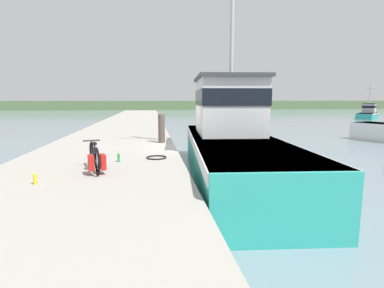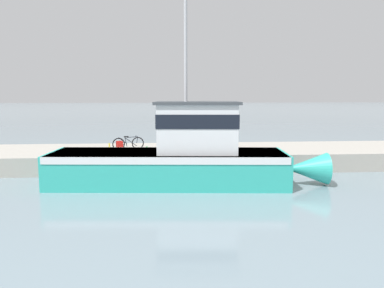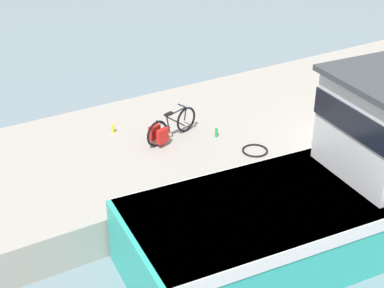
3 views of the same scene
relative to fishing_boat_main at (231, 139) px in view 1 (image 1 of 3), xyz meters
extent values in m
plane|color=gray|center=(-1.27, 1.32, -1.33)|extent=(320.00, 320.00, 0.00)
cube|color=#A39E93|center=(-4.56, 1.32, -0.87)|extent=(5.18, 80.00, 0.93)
cube|color=#567047|center=(28.73, 72.38, -0.13)|extent=(180.00, 5.00, 2.42)
cube|color=teal|center=(-0.05, -0.63, -0.60)|extent=(3.68, 10.37, 1.46)
cone|color=teal|center=(0.45, 5.34, -0.60)|extent=(1.54, 1.94, 1.39)
cube|color=silver|center=(-0.05, -0.63, -0.02)|extent=(3.72, 10.17, 0.29)
cube|color=silver|center=(0.05, 0.63, 1.15)|extent=(2.54, 3.48, 2.05)
cube|color=black|center=(0.05, 0.63, 1.51)|extent=(2.59, 3.55, 0.57)
cube|color=#3D4247|center=(0.05, 0.63, 2.24)|extent=(2.74, 3.75, 0.12)
cube|color=teal|center=(28.64, 29.45, -0.93)|extent=(6.27, 6.11, 0.81)
cone|color=teal|center=(31.52, 32.19, -0.93)|extent=(1.41, 1.40, 0.77)
cube|color=silver|center=(28.64, 29.45, -0.60)|extent=(6.20, 6.05, 0.16)
cube|color=silver|center=(29.25, 30.03, 0.13)|extent=(2.38, 2.38, 1.30)
cube|color=black|center=(29.25, 30.03, 0.36)|extent=(2.43, 2.43, 0.36)
cube|color=#3D4247|center=(29.25, 30.03, 0.84)|extent=(2.57, 2.57, 0.12)
cylinder|color=#B2B2B7|center=(29.06, 29.85, 2.31)|extent=(0.14, 0.14, 2.83)
cylinder|color=#B2B2B7|center=(29.06, 29.85, 3.02)|extent=(1.33, 1.39, 0.10)
torus|color=black|center=(-4.22, -3.24, -0.06)|extent=(0.25, 0.66, 0.68)
torus|color=black|center=(-4.53, -2.23, -0.06)|extent=(0.25, 0.66, 0.68)
cylinder|color=#232833|center=(-4.27, -3.08, -0.14)|extent=(0.14, 0.35, 0.19)
cylinder|color=#232833|center=(-4.34, -2.86, 0.04)|extent=(0.08, 0.15, 0.52)
cylinder|color=#232833|center=(-4.29, -3.03, 0.12)|extent=(0.17, 0.46, 0.38)
cylinder|color=#232833|center=(-4.42, -2.60, 0.03)|extent=(0.23, 0.65, 0.52)
cylinder|color=#232833|center=(-4.43, -2.55, 0.29)|extent=(0.20, 0.53, 0.05)
cylinder|color=#232833|center=(-4.52, -2.26, 0.11)|extent=(0.06, 0.10, 0.35)
cylinder|color=#232833|center=(-4.51, -2.29, 0.33)|extent=(0.43, 0.17, 0.04)
cube|color=black|center=(-4.34, -2.84, 0.33)|extent=(0.17, 0.26, 0.05)
cube|color=red|center=(-4.37, -3.23, -0.09)|extent=(0.21, 0.34, 0.37)
cube|color=red|center=(-4.10, -3.15, -0.09)|extent=(0.21, 0.34, 0.37)
cylinder|color=#51473D|center=(-2.46, 2.13, 0.21)|extent=(0.28, 0.28, 1.22)
torus|color=black|center=(-2.75, -1.31, -0.38)|extent=(0.64, 0.64, 0.04)
cylinder|color=green|center=(-3.87, -1.72, -0.28)|extent=(0.07, 0.07, 0.25)
cylinder|color=yellow|center=(-5.42, -3.91, -0.28)|extent=(0.08, 0.08, 0.23)
camera|label=1|loc=(-2.90, -10.64, 1.43)|focal=28.00mm
camera|label=2|loc=(16.00, -0.82, 2.60)|focal=35.00mm
camera|label=3|loc=(7.27, -8.97, 6.73)|focal=55.00mm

